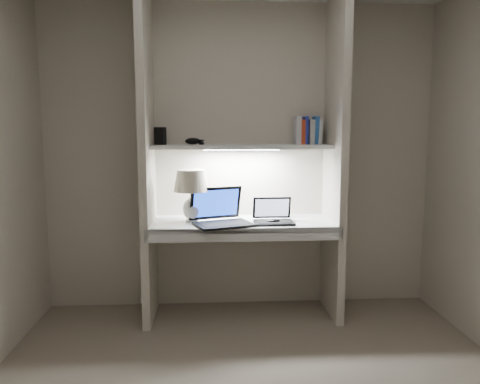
{
  "coord_description": "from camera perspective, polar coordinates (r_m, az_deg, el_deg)",
  "views": [
    {
      "loc": [
        -0.24,
        -2.38,
        1.49
      ],
      "look_at": [
        -0.03,
        1.05,
        1.02
      ],
      "focal_mm": 35.0,
      "sensor_mm": 36.0,
      "label": 1
    }
  ],
  "objects": [
    {
      "name": "shelf_box",
      "position": [
        3.76,
        -9.7,
        6.75
      ],
      "size": [
        0.1,
        0.08,
        0.14
      ],
      "primitive_type": "cube",
      "rotation": [
        0.0,
        0.0,
        -0.37
      ],
      "color": "black",
      "rests_on": "shelf"
    },
    {
      "name": "sticky_note",
      "position": [
        3.69,
        -5.74,
        -3.55
      ],
      "size": [
        0.08,
        0.08,
        0.0
      ],
      "primitive_type": "cube",
      "rotation": [
        0.0,
        0.0,
        -0.04
      ],
      "color": "yellow",
      "rests_on": "desk"
    },
    {
      "name": "laptop_netbook",
      "position": [
        3.63,
        4.06,
        -3.06
      ],
      "size": [
        0.3,
        0.26,
        0.19
      ],
      "rotation": [
        0.0,
        0.0,
        0.01
      ],
      "color": "black",
      "rests_on": "desk"
    },
    {
      "name": "alcove_panel_left",
      "position": [
        3.65,
        -11.26,
        3.79
      ],
      "size": [
        0.06,
        0.55,
        2.5
      ],
      "primitive_type": "cube",
      "color": "beige",
      "rests_on": "floor"
    },
    {
      "name": "shelf",
      "position": [
        3.71,
        0.18,
        5.55
      ],
      "size": [
        1.4,
        0.36,
        0.03
      ],
      "primitive_type": "cube",
      "color": "silver",
      "rests_on": "back_wall"
    },
    {
      "name": "shelf_gadget",
      "position": [
        3.73,
        -5.77,
        6.19
      ],
      "size": [
        0.15,
        0.13,
        0.05
      ],
      "primitive_type": "ellipsoid",
      "rotation": [
        0.0,
        0.0,
        0.34
      ],
      "color": "black",
      "rests_on": "shelf"
    },
    {
      "name": "desk_apron",
      "position": [
        3.44,
        0.57,
        -5.21
      ],
      "size": [
        1.46,
        0.03,
        0.1
      ],
      "primitive_type": "cube",
      "color": "silver",
      "rests_on": "desk"
    },
    {
      "name": "desk",
      "position": [
        3.69,
        0.27,
        -3.85
      ],
      "size": [
        1.4,
        0.55,
        0.04
      ],
      "primitive_type": "cube",
      "color": "white",
      "rests_on": "alcove_panel_left"
    },
    {
      "name": "table_lamp",
      "position": [
        3.63,
        -5.95,
        0.62
      ],
      "size": [
        0.28,
        0.28,
        0.41
      ],
      "color": "white",
      "rests_on": "desk"
    },
    {
      "name": "strip_light",
      "position": [
        3.71,
        0.18,
        5.21
      ],
      "size": [
        0.6,
        0.04,
        0.02
      ],
      "primitive_type": "cube",
      "color": "white",
      "rests_on": "shelf"
    },
    {
      "name": "speaker",
      "position": [
        3.86,
        4.71,
        -1.92
      ],
      "size": [
        0.13,
        0.11,
        0.15
      ],
      "primitive_type": "cube",
      "rotation": [
        0.0,
        0.0,
        -0.42
      ],
      "color": "silver",
      "rests_on": "desk"
    },
    {
      "name": "book_row",
      "position": [
        3.88,
        8.21,
        7.35
      ],
      "size": [
        0.21,
        0.15,
        0.22
      ],
      "color": "silver",
      "rests_on": "shelf"
    },
    {
      "name": "laptop_main",
      "position": [
        3.56,
        -2.38,
        -2.96
      ],
      "size": [
        0.51,
        0.47,
        0.28
      ],
      "rotation": [
        0.0,
        0.0,
        0.34
      ],
      "color": "black",
      "rests_on": "desk"
    },
    {
      "name": "cable_coil",
      "position": [
        3.66,
        3.53,
        -3.57
      ],
      "size": [
        0.1,
        0.1,
        0.01
      ],
      "primitive_type": "torus",
      "rotation": [
        0.0,
        0.0,
        -0.02
      ],
      "color": "black",
      "rests_on": "desk"
    },
    {
      "name": "mouse",
      "position": [
        3.59,
        4.16,
        -3.58
      ],
      "size": [
        0.12,
        0.09,
        0.04
      ],
      "primitive_type": "ellipsoid",
      "rotation": [
        0.0,
        0.0,
        0.19
      ],
      "color": "black",
      "rests_on": "desk"
    },
    {
      "name": "back_wall",
      "position": [
        3.9,
        0.01,
        4.18
      ],
      "size": [
        3.2,
        0.01,
        2.5
      ],
      "primitive_type": "cube",
      "color": "beige",
      "rests_on": "floor"
    },
    {
      "name": "alcove_panel_right",
      "position": [
        3.75,
        11.52,
        3.88
      ],
      "size": [
        0.06,
        0.55,
        2.5
      ],
      "primitive_type": "cube",
      "color": "beige",
      "rests_on": "floor"
    }
  ]
}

